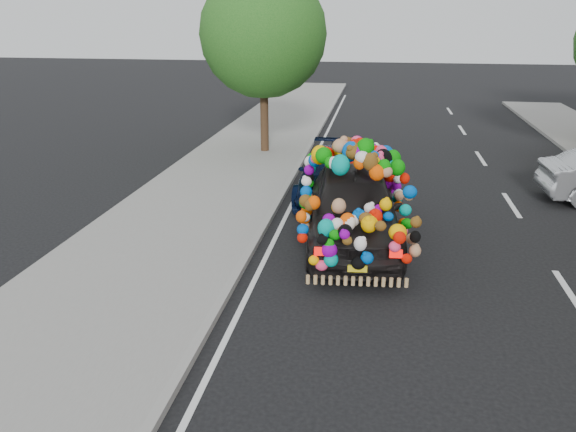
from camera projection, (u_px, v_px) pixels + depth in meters
The scene contains 7 objects.
ground at pixel (364, 281), 10.36m from camera, with size 100.00×100.00×0.00m, color black.
sidewalk at pixel (143, 262), 10.99m from camera, with size 4.00×60.00×0.12m, color gray.
kerb at pixel (240, 269), 10.69m from camera, with size 0.15×60.00×0.13m, color gray.
lane_markings at pixel (571, 295), 9.81m from camera, with size 6.00×50.00×0.01m, color silver, non-canonical shape.
tree_near_sidewalk at pixel (263, 34), 18.38m from camera, with size 4.20×4.20×6.13m.
plush_art_car at pixel (354, 190), 11.73m from camera, with size 2.66×5.09×2.26m.
navy_sedan at pixel (332, 174), 14.95m from camera, with size 1.70×4.18×1.21m, color black.
Camera 1 is at (0.12, -9.44, 4.65)m, focal length 35.00 mm.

